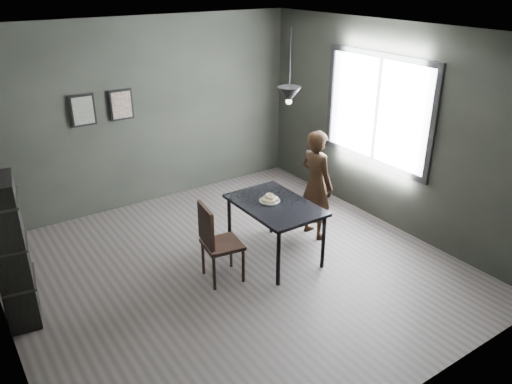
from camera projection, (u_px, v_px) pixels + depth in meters
ground at (235, 270)px, 6.13m from camera, size 5.00×5.00×0.00m
back_wall at (145, 114)px, 7.44m from camera, size 5.00×0.10×2.80m
ceiling at (230, 33)px, 4.98m from camera, size 5.00×5.00×0.02m
window_assembly at (377, 110)px, 6.89m from camera, size 0.04×1.96×1.56m
cafe_table at (275, 209)px, 6.17m from camera, size 0.80×1.20×0.75m
white_plate at (270, 201)px, 6.18m from camera, size 0.23×0.23×0.01m
donut_pile at (270, 199)px, 6.16m from camera, size 0.22×0.22×0.10m
woman at (316, 184)px, 6.66m from camera, size 0.38×0.56×1.51m
wood_chair at (215, 238)px, 5.73m from camera, size 0.48×0.48×0.98m
shelf_unit at (11, 253)px, 4.97m from camera, size 0.38×0.57×1.60m
pendant_lamp at (289, 95)px, 5.80m from camera, size 0.28×0.28×0.86m
framed_print_left at (83, 110)px, 6.88m from camera, size 0.34×0.04×0.44m
framed_print_right at (121, 105)px, 7.16m from camera, size 0.34×0.04×0.44m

